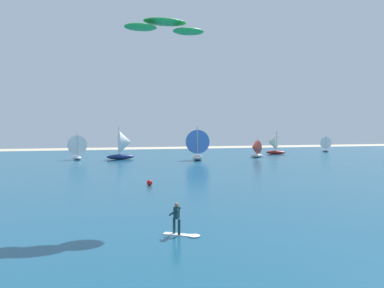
# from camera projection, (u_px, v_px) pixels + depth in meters

# --- Properties ---
(ocean) EXTENTS (160.00, 90.00, 0.10)m
(ocean) POSITION_uv_depth(u_px,v_px,m) (131.00, 168.00, 56.13)
(ocean) COLOR navy
(ocean) RESTS_ON ground
(kitesurfer) EXTENTS (1.94, 1.56, 1.67)m
(kitesurfer) POSITION_uv_depth(u_px,v_px,m) (180.00, 223.00, 20.96)
(kitesurfer) COLOR white
(kitesurfer) RESTS_ON ocean
(kite) EXTENTS (5.63, 2.31, 0.83)m
(kite) POSITION_uv_depth(u_px,v_px,m) (165.00, 26.00, 27.21)
(kite) COLOR #198C3F
(sailboat_trailing) EXTENTS (3.44, 4.01, 4.60)m
(sailboat_trailing) POSITION_uv_depth(u_px,v_px,m) (77.00, 147.00, 69.94)
(sailboat_trailing) COLOR white
(sailboat_trailing) RESTS_ON ocean
(sailboat_mid_right) EXTENTS (4.19, 3.94, 4.65)m
(sailboat_mid_right) POSITION_uv_depth(u_px,v_px,m) (273.00, 144.00, 83.43)
(sailboat_mid_right) COLOR maroon
(sailboat_mid_right) RESTS_ON ocean
(sailboat_heeled_over) EXTENTS (2.83, 3.24, 3.65)m
(sailboat_heeled_over) POSITION_uv_depth(u_px,v_px,m) (325.00, 144.00, 92.29)
(sailboat_heeled_over) COLOR silver
(sailboat_heeled_over) RESTS_ON ocean
(sailboat_far_left) EXTENTS (4.42, 5.04, 5.67)m
(sailboat_far_left) POSITION_uv_depth(u_px,v_px,m) (198.00, 144.00, 69.60)
(sailboat_far_left) COLOR silver
(sailboat_far_left) RESTS_ON ocean
(sailboat_outermost) EXTENTS (4.71, 3.97, 5.53)m
(sailboat_outermost) POSITION_uv_depth(u_px,v_px,m) (124.00, 145.00, 70.15)
(sailboat_outermost) COLOR navy
(sailboat_outermost) RESTS_ON ocean
(sailboat_mid_left) EXTENTS (3.07, 2.68, 3.47)m
(sailboat_mid_left) POSITION_uv_depth(u_px,v_px,m) (255.00, 149.00, 74.59)
(sailboat_mid_left) COLOR silver
(sailboat_mid_left) RESTS_ON ocean
(marker_buoy) EXTENTS (0.54, 0.54, 0.54)m
(marker_buoy) POSITION_uv_depth(u_px,v_px,m) (150.00, 183.00, 38.70)
(marker_buoy) COLOR red
(marker_buoy) RESTS_ON ocean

